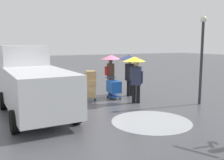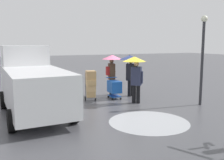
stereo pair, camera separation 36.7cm
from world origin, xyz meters
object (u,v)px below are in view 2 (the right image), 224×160
Objects in this scene: hand_dolly_boxes at (91,84)px; pedestrian_pink_side at (135,69)px; street_lamp at (203,51)px; shopping_cart_vendor at (114,87)px; pedestrian_white_side at (130,65)px; cargo_van_parked_right at (33,83)px; pedestrian_black_side at (112,65)px.

hand_dolly_boxes is 0.67× the size of pedestrian_pink_side.
shopping_cart_vendor is at bearing -43.38° from street_lamp.
hand_dolly_boxes is at bearing -32.65° from street_lamp.
pedestrian_white_side is (-2.24, -0.29, 0.77)m from hand_dolly_boxes.
street_lamp is at bearing 136.62° from shopping_cart_vendor.
street_lamp is (-6.87, 1.71, 1.19)m from cargo_van_parked_right.
pedestrian_black_side is at bearing -83.50° from pedestrian_pink_side.
street_lamp reaches higher than pedestrian_white_side.
pedestrian_pink_side is at bearing 96.50° from pedestrian_black_side.
hand_dolly_boxes is (-2.72, -0.94, -0.36)m from cargo_van_parked_right.
cargo_van_parked_right reaches higher than hand_dolly_boxes.
cargo_van_parked_right is 2.51× the size of pedestrian_white_side.
pedestrian_black_side is 0.56× the size of street_lamp.
pedestrian_white_side is at bearing -172.65° from hand_dolly_boxes.
shopping_cart_vendor is 0.47× the size of pedestrian_black_side.
pedestrian_pink_side is 1.00× the size of pedestrian_black_side.
hand_dolly_boxes is at bearing -33.00° from pedestrian_pink_side.
street_lamp is at bearing 147.60° from pedestrian_pink_side.
pedestrian_white_side is (-0.52, -1.40, 0.01)m from pedestrian_pink_side.
pedestrian_black_side is (-0.23, -0.81, 1.00)m from shopping_cart_vendor.
pedestrian_black_side is at bearing -53.13° from street_lamp.
pedestrian_pink_side is 1.00× the size of pedestrian_white_side.
shopping_cart_vendor is 0.47× the size of pedestrian_pink_side.
pedestrian_pink_side is (-0.46, 1.19, 1.00)m from shopping_cart_vendor.
pedestrian_white_side is (-4.96, -1.23, 0.41)m from cargo_van_parked_right.
cargo_van_parked_right is at bearing 14.40° from shopping_cart_vendor.
shopping_cart_vendor is 1.31m from pedestrian_black_side.
pedestrian_white_side is at bearing -168.02° from shopping_cart_vendor.
pedestrian_pink_side is 2.02m from pedestrian_black_side.
pedestrian_black_side is at bearing -156.49° from cargo_van_parked_right.
pedestrian_pink_side is at bearing 69.53° from pedestrian_white_side.
pedestrian_black_side is (0.23, -2.00, 0.00)m from pedestrian_pink_side.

